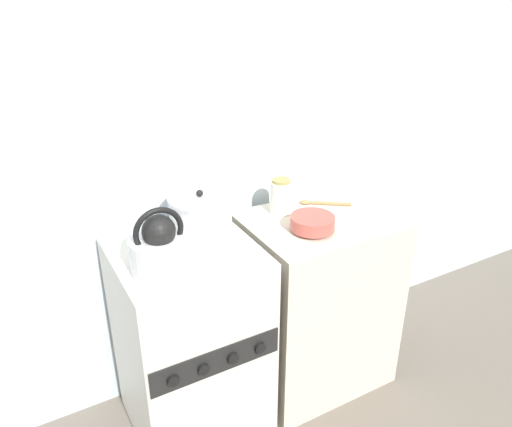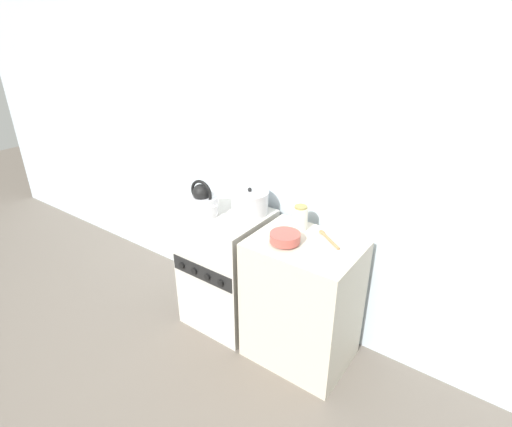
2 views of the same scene
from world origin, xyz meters
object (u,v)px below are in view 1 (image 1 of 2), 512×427
object	(u,v)px
cooking_pot	(201,214)
kettle	(161,248)
stove	(191,342)
storage_jar	(281,197)
enamel_bowl	(312,223)

from	to	relation	value
cooking_pot	kettle	bearing A→B (deg)	-138.69
stove	storage_jar	distance (m)	0.72
stove	enamel_bowl	world-z (taller)	enamel_bowl
stove	cooking_pot	size ratio (longest dim) A/B	3.42
kettle	cooking_pot	xyz separation A→B (m)	(0.24, 0.21, -0.01)
cooking_pot	enamel_bowl	size ratio (longest dim) A/B	1.41
kettle	storage_jar	xyz separation A→B (m)	(0.62, 0.22, -0.02)
stove	kettle	bearing A→B (deg)	-141.62
storage_jar	stove	bearing A→B (deg)	-165.84
stove	cooking_pot	world-z (taller)	cooking_pot
enamel_bowl	storage_jar	size ratio (longest dim) A/B	1.17
enamel_bowl	storage_jar	bearing A→B (deg)	95.70
storage_jar	enamel_bowl	bearing A→B (deg)	-84.30
cooking_pot	storage_jar	bearing A→B (deg)	1.67
kettle	storage_jar	size ratio (longest dim) A/B	1.66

